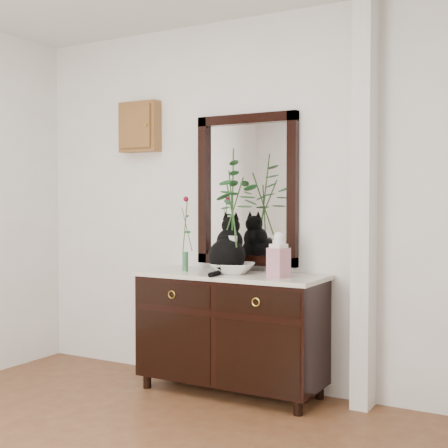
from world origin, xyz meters
The scene contains 10 objects.
wall_back centered at (0.00, 1.98, 1.35)m, with size 3.60×0.04×2.70m, color silver.
pilaster centered at (1.00, 1.90, 1.35)m, with size 0.12×0.20×2.70m, color silver.
sideboard centered at (0.10, 1.73, 0.47)m, with size 1.33×0.52×0.82m.
wall_mirror centered at (0.10, 1.97, 1.44)m, with size 0.80×0.06×1.10m.
key_cabinet centered at (-0.85, 1.94, 1.95)m, with size 0.35×0.10×0.40m, color brown.
cat centered at (0.08, 1.71, 1.05)m, with size 0.29×0.35×0.41m, color black, non-canonical shape.
lotus_bowl centered at (0.12, 1.72, 0.89)m, with size 0.30×0.30×0.07m, color white.
vase_branches centered at (0.12, 1.72, 1.30)m, with size 0.41×0.41×0.86m, color silver, non-canonical shape.
bud_vase_rose centered at (-0.25, 1.68, 1.13)m, with size 0.07×0.07×0.55m, color #356E44, non-canonical shape.
ginger_jar centered at (0.49, 1.68, 1.01)m, with size 0.12×0.12×0.31m, color silver, non-canonical shape.
Camera 1 is at (2.20, -2.09, 1.35)m, focal length 50.00 mm.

